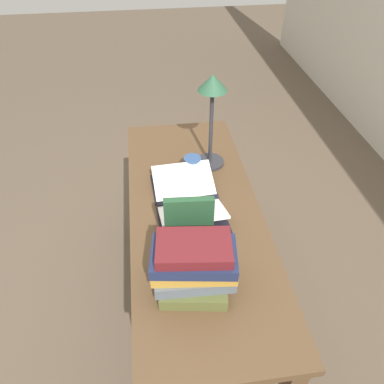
{
  "coord_description": "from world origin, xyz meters",
  "views": [
    {
      "loc": [
        1.16,
        -0.18,
        1.88
      ],
      "look_at": [
        -0.03,
        -0.01,
        0.84
      ],
      "focal_mm": 35.0,
      "sensor_mm": 36.0,
      "label": 1
    }
  ],
  "objects_px": {
    "book_stack_tall": "(194,266)",
    "coffee_mug": "(192,165)",
    "reading_lamp": "(212,102)",
    "book_standing_upright": "(189,227)",
    "open_book": "(188,199)"
  },
  "relations": [
    {
      "from": "book_stack_tall",
      "to": "coffee_mug",
      "type": "relative_size",
      "value": 2.79
    },
    {
      "from": "book_stack_tall",
      "to": "reading_lamp",
      "type": "relative_size",
      "value": 0.65
    },
    {
      "from": "book_standing_upright",
      "to": "reading_lamp",
      "type": "xyz_separation_m",
      "value": [
        -0.56,
        0.18,
        0.2
      ]
    },
    {
      "from": "reading_lamp",
      "to": "book_stack_tall",
      "type": "bearing_deg",
      "value": -14.43
    },
    {
      "from": "coffee_mug",
      "to": "open_book",
      "type": "bearing_deg",
      "value": -12.62
    },
    {
      "from": "book_standing_upright",
      "to": "reading_lamp",
      "type": "distance_m",
      "value": 0.62
    },
    {
      "from": "open_book",
      "to": "reading_lamp",
      "type": "relative_size",
      "value": 0.98
    },
    {
      "from": "open_book",
      "to": "book_stack_tall",
      "type": "height_order",
      "value": "book_stack_tall"
    },
    {
      "from": "open_book",
      "to": "coffee_mug",
      "type": "bearing_deg",
      "value": 164.12
    },
    {
      "from": "book_stack_tall",
      "to": "open_book",
      "type": "bearing_deg",
      "value": 175.31
    },
    {
      "from": "open_book",
      "to": "book_standing_upright",
      "type": "relative_size",
      "value": 1.67
    },
    {
      "from": "book_standing_upright",
      "to": "reading_lamp",
      "type": "bearing_deg",
      "value": 166.66
    },
    {
      "from": "book_stack_tall",
      "to": "reading_lamp",
      "type": "height_order",
      "value": "reading_lamp"
    },
    {
      "from": "open_book",
      "to": "coffee_mug",
      "type": "distance_m",
      "value": 0.23
    },
    {
      "from": "open_book",
      "to": "reading_lamp",
      "type": "distance_m",
      "value": 0.44
    }
  ]
}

